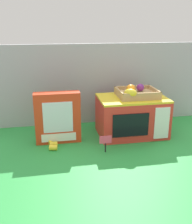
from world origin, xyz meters
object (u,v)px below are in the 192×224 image
at_px(price_sign, 106,141).
at_px(loose_toy_banana, 53,144).
at_px(cookie_set_box, 58,118).
at_px(food_groups_crate, 136,93).
at_px(toy_microwave, 132,116).

distance_m(price_sign, loose_toy_banana, 0.32).
bearing_deg(cookie_set_box, loose_toy_banana, -118.12).
bearing_deg(loose_toy_banana, price_sign, -22.72).
bearing_deg(food_groups_crate, cookie_set_box, -175.62).
distance_m(food_groups_crate, loose_toy_banana, 0.61).
bearing_deg(toy_microwave, loose_toy_banana, -168.61).
height_order(cookie_set_box, loose_toy_banana, cookie_set_box).
height_order(toy_microwave, food_groups_crate, food_groups_crate).
bearing_deg(price_sign, cookie_set_box, 142.62).
xyz_separation_m(toy_microwave, price_sign, (-0.22, -0.23, -0.06)).
bearing_deg(loose_toy_banana, food_groups_crate, 11.53).
xyz_separation_m(food_groups_crate, cookie_set_box, (-0.50, -0.04, -0.12)).
bearing_deg(cookie_set_box, toy_microwave, 3.86).
xyz_separation_m(price_sign, loose_toy_banana, (-0.29, 0.12, -0.05)).
height_order(toy_microwave, price_sign, toy_microwave).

